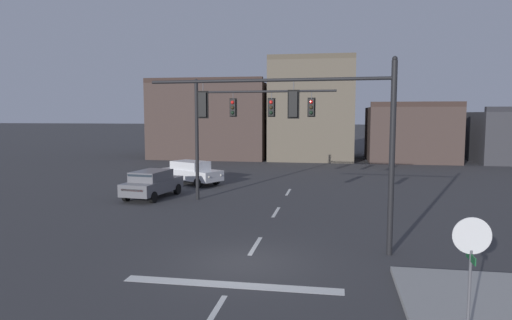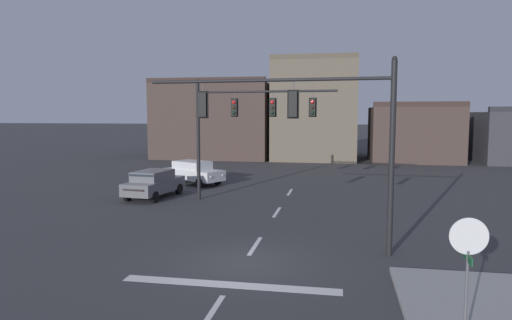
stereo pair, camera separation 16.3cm
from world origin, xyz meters
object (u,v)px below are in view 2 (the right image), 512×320
(signal_mast_near_side, at_px, (314,122))
(car_lot_nearside, at_px, (154,183))
(signal_mast_far_side, at_px, (241,118))
(car_lot_middle, at_px, (193,172))
(stop_sign, at_px, (468,251))

(signal_mast_near_side, distance_m, car_lot_nearside, 13.64)
(signal_mast_far_side, bearing_deg, car_lot_nearside, 177.32)
(signal_mast_near_side, distance_m, car_lot_middle, 17.27)
(car_lot_middle, bearing_deg, car_lot_nearside, -96.78)
(signal_mast_far_side, bearing_deg, car_lot_middle, 129.29)
(stop_sign, height_order, car_lot_nearside, stop_sign)
(signal_mast_near_side, bearing_deg, signal_mast_far_side, 117.78)
(stop_sign, distance_m, car_lot_nearside, 20.43)
(signal_mast_far_side, bearing_deg, signal_mast_near_side, -62.22)
(signal_mast_near_side, distance_m, stop_sign, 7.97)
(stop_sign, distance_m, car_lot_middle, 24.45)
(stop_sign, bearing_deg, car_lot_nearside, 130.60)
(signal_mast_far_side, height_order, stop_sign, signal_mast_far_side)
(signal_mast_near_side, xyz_separation_m, signal_mast_far_side, (-4.48, 8.50, 0.06))
(car_lot_nearside, bearing_deg, car_lot_middle, 83.22)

